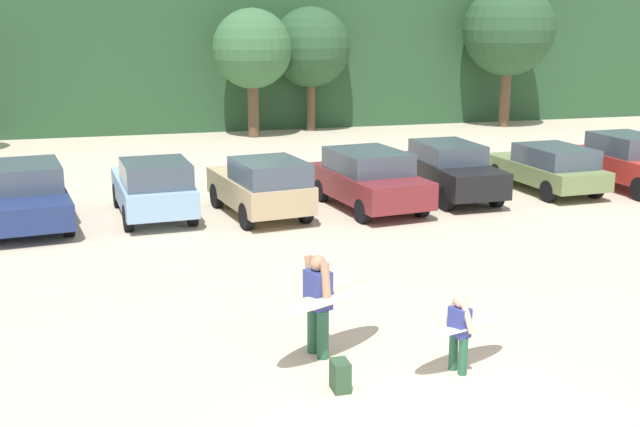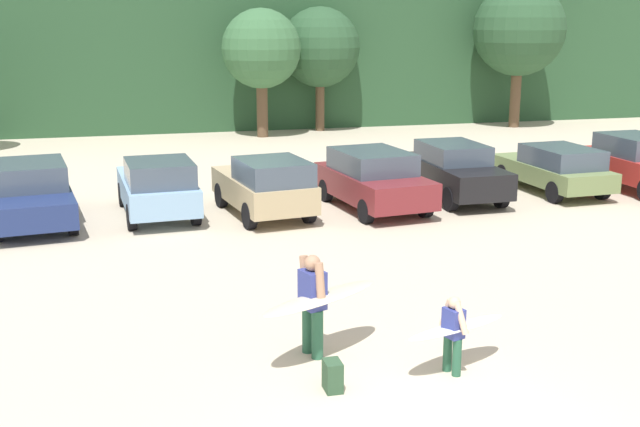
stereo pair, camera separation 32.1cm
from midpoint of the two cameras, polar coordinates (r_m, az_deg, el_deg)
hillside_ridge at (r=43.21m, az=-9.45°, el=12.10°), size 108.00×12.00×8.10m
tree_ridge_back at (r=35.67m, az=-3.94°, el=11.58°), size 3.47×3.47×5.61m
tree_center at (r=37.62m, az=0.25°, el=11.72°), size 3.67×3.67×5.69m
tree_far_left at (r=40.01m, az=14.22°, el=12.53°), size 4.35×4.35×6.80m
parked_car_navy at (r=21.90m, az=-19.51°, el=1.40°), size 2.52×4.86×1.58m
parked_car_sky_blue at (r=21.69m, az=-11.06°, el=1.90°), size 2.04×4.29×1.63m
parked_car_tan at (r=21.38m, az=-3.47°, el=2.01°), size 2.32×4.16×1.64m
parked_car_maroon at (r=22.28m, az=4.21°, el=2.48°), size 2.44×4.40×1.63m
parked_car_black at (r=23.89m, az=9.90°, el=3.07°), size 1.82×4.39×1.62m
parked_car_olive_green at (r=25.41m, az=16.70°, el=3.13°), size 2.01×4.39×1.44m
parked_car_red at (r=26.58m, az=21.94°, el=3.38°), size 1.96×4.68×1.69m
person_adult at (r=12.56m, az=0.20°, el=-6.13°), size 0.41×0.68×1.66m
person_child at (r=12.22m, az=10.21°, el=-8.18°), size 0.30×0.61×1.22m
surfboard_cream at (r=12.44m, az=0.81°, el=-6.03°), size 2.34×1.75×0.14m
surfboard_white at (r=12.35m, az=10.44°, el=-7.96°), size 1.92×1.12×0.17m
backpack_dropped at (r=11.70m, az=1.71°, el=-11.47°), size 0.24×0.34×0.45m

